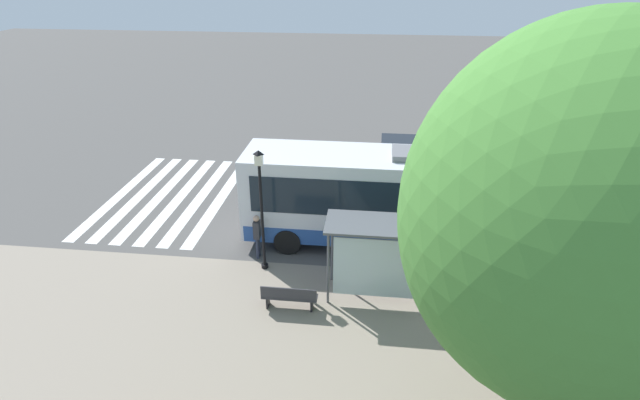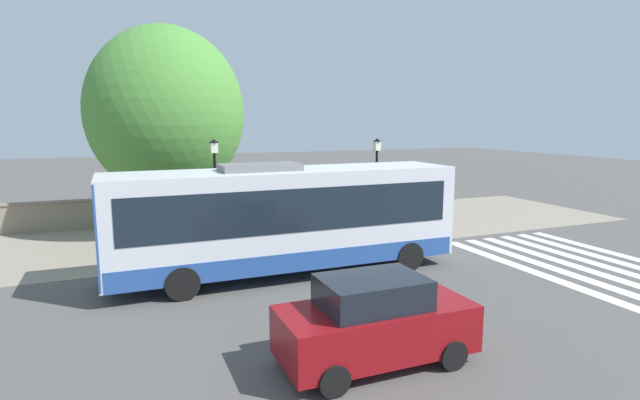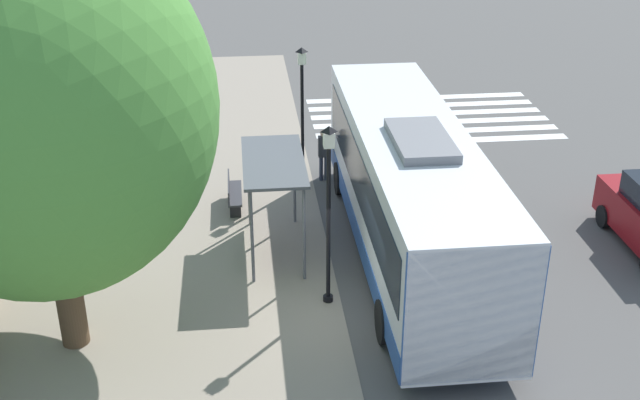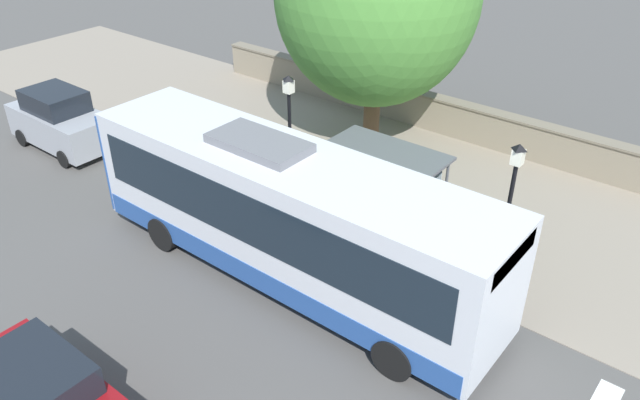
# 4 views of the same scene
# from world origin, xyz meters

# --- Properties ---
(ground_plane) EXTENTS (120.00, 120.00, 0.00)m
(ground_plane) POSITION_xyz_m (0.00, 0.00, 0.00)
(ground_plane) COLOR #514F4C
(ground_plane) RESTS_ON ground
(sidewalk_plaza) EXTENTS (9.00, 44.00, 0.02)m
(sidewalk_plaza) POSITION_xyz_m (-4.50, 0.00, 0.01)
(sidewalk_plaza) COLOR gray
(sidewalk_plaza) RESTS_ON ground
(crosswalk_stripes) EXTENTS (9.00, 5.25, 0.01)m
(crosswalk_stripes) POSITION_xyz_m (5.00, 12.80, 0.00)
(crosswalk_stripes) COLOR silver
(crosswalk_stripes) RESTS_ON ground
(bus) EXTENTS (2.78, 11.59, 3.77)m
(bus) POSITION_xyz_m (2.00, 2.48, 1.95)
(bus) COLOR silver
(bus) RESTS_ON ground
(bus_shelter) EXTENTS (1.57, 3.40, 2.64)m
(bus_shelter) POSITION_xyz_m (-1.58, 3.22, 2.16)
(bus_shelter) COLOR #515459
(bus_shelter) RESTS_ON ground
(pedestrian) EXTENTS (0.34, 0.23, 1.71)m
(pedestrian) POSITION_xyz_m (0.36, 7.58, 1.01)
(pedestrian) COLOR #2D3347
(pedestrian) RESTS_ON ground
(bench) EXTENTS (0.40, 1.74, 0.88)m
(bench) POSITION_xyz_m (-2.52, 5.92, 0.48)
(bench) COLOR #333338
(bench) RESTS_ON ground
(street_lamp_near) EXTENTS (0.28, 0.28, 4.44)m
(street_lamp_near) POSITION_xyz_m (-0.34, 7.19, 2.63)
(street_lamp_near) COLOR black
(street_lamp_near) RESTS_ON ground
(street_lamp_far) EXTENTS (0.28, 0.28, 4.50)m
(street_lamp_far) POSITION_xyz_m (-0.31, 0.60, 2.66)
(street_lamp_far) COLOR black
(street_lamp_far) RESTS_ON ground
(shade_tree) EXTENTS (6.93, 6.93, 9.30)m
(shade_tree) POSITION_xyz_m (-6.05, -0.44, 5.48)
(shade_tree) COLOR brown
(shade_tree) RESTS_ON ground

